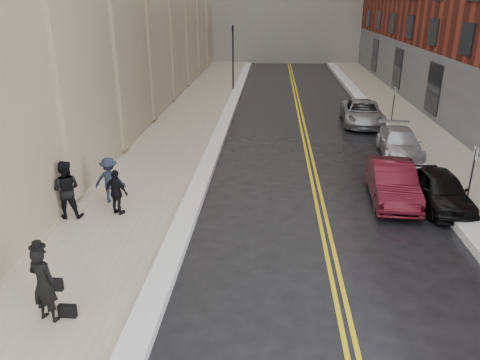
# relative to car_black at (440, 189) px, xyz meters

# --- Properties ---
(ground) EXTENTS (160.00, 160.00, 0.00)m
(ground) POSITION_rel_car_black_xyz_m (-6.80, -7.80, -0.67)
(ground) COLOR black
(ground) RESTS_ON ground
(sidewalk_left) EXTENTS (4.00, 64.00, 0.15)m
(sidewalk_left) POSITION_rel_car_black_xyz_m (-11.30, 8.20, -0.59)
(sidewalk_left) COLOR gray
(sidewalk_left) RESTS_ON ground
(sidewalk_right) EXTENTS (3.00, 64.00, 0.15)m
(sidewalk_right) POSITION_rel_car_black_xyz_m (2.20, 8.20, -0.59)
(sidewalk_right) COLOR gray
(sidewalk_right) RESTS_ON ground
(lane_stripe_a) EXTENTS (0.12, 64.00, 0.01)m
(lane_stripe_a) POSITION_rel_car_black_xyz_m (-4.42, 8.20, -0.67)
(lane_stripe_a) COLOR gold
(lane_stripe_a) RESTS_ON ground
(lane_stripe_b) EXTENTS (0.12, 64.00, 0.01)m
(lane_stripe_b) POSITION_rel_car_black_xyz_m (-4.18, 8.20, -0.67)
(lane_stripe_b) COLOR gold
(lane_stripe_b) RESTS_ON ground
(snow_ridge_left) EXTENTS (0.70, 60.80, 0.26)m
(snow_ridge_left) POSITION_rel_car_black_xyz_m (-9.00, 8.20, -0.54)
(snow_ridge_left) COLOR silver
(snow_ridge_left) RESTS_ON ground
(snow_ridge_right) EXTENTS (0.85, 60.80, 0.30)m
(snow_ridge_right) POSITION_rel_car_black_xyz_m (0.35, 8.20, -0.52)
(snow_ridge_right) COLOR silver
(snow_ridge_right) RESTS_ON ground
(traffic_signal) EXTENTS (0.18, 0.15, 5.20)m
(traffic_signal) POSITION_rel_car_black_xyz_m (-9.40, 22.20, 2.42)
(traffic_signal) COLOR black
(traffic_signal) RESTS_ON ground
(parking_sign_near) EXTENTS (0.06, 0.35, 2.23)m
(parking_sign_near) POSITION_rel_car_black_xyz_m (1.10, 0.20, 0.69)
(parking_sign_near) COLOR black
(parking_sign_near) RESTS_ON ground
(parking_sign_far) EXTENTS (0.06, 0.35, 2.23)m
(parking_sign_far) POSITION_rel_car_black_xyz_m (1.10, 12.20, 0.69)
(parking_sign_far) COLOR black
(parking_sign_far) RESTS_ON ground
(car_black) EXTENTS (1.74, 3.99, 1.34)m
(car_black) POSITION_rel_car_black_xyz_m (0.00, 0.00, 0.00)
(car_black) COLOR black
(car_black) RESTS_ON ground
(car_maroon) EXTENTS (1.80, 4.47, 1.44)m
(car_maroon) POSITION_rel_car_black_xyz_m (-1.60, 0.51, 0.05)
(car_maroon) COLOR #4B0D19
(car_maroon) RESTS_ON ground
(car_silver_near) EXTENTS (2.14, 4.58, 1.29)m
(car_silver_near) POSITION_rel_car_black_xyz_m (0.00, 5.91, -0.02)
(car_silver_near) COLOR #ADAFB5
(car_silver_near) RESTS_ON ground
(car_silver_far) EXTENTS (2.61, 5.16, 1.40)m
(car_silver_far) POSITION_rel_car_black_xyz_m (-0.73, 12.05, 0.03)
(car_silver_far) COLOR #93949A
(car_silver_far) RESTS_ON ground
(pedestrian_main) EXTENTS (0.80, 0.64, 1.91)m
(pedestrian_main) POSITION_rel_car_black_xyz_m (-11.23, -7.46, 0.43)
(pedestrian_main) COLOR black
(pedestrian_main) RESTS_ON sidewalk_left
(pedestrian_a) EXTENTS (1.07, 0.88, 2.02)m
(pedestrian_a) POSITION_rel_car_black_xyz_m (-13.00, -2.09, 0.49)
(pedestrian_a) COLOR black
(pedestrian_a) RESTS_ON sidewalk_left
(pedestrian_b) EXTENTS (1.15, 0.73, 1.70)m
(pedestrian_b) POSITION_rel_car_black_xyz_m (-11.97, -0.74, 0.33)
(pedestrian_b) COLOR #1B2132
(pedestrian_b) RESTS_ON sidewalk_left
(pedestrian_c) EXTENTS (1.02, 0.75, 1.61)m
(pedestrian_c) POSITION_rel_car_black_xyz_m (-11.39, -1.73, 0.29)
(pedestrian_c) COLOR black
(pedestrian_c) RESTS_ON sidewalk_left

